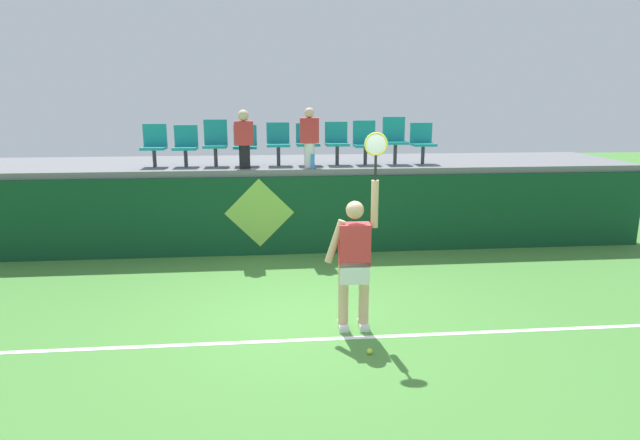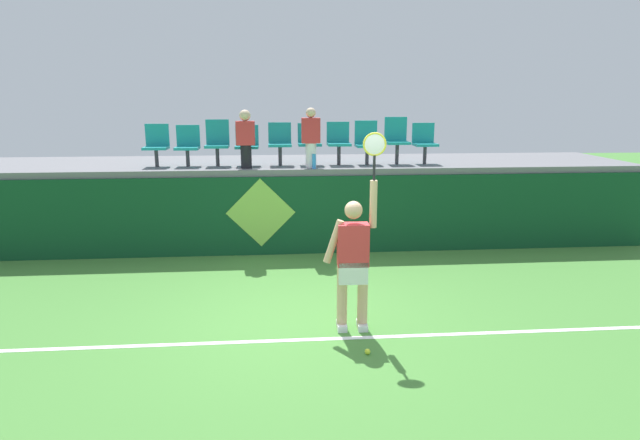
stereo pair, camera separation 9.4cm
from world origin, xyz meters
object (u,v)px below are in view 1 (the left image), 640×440
Objects in this scene: stadium_chair_6 at (337,141)px; spectator_1 at (244,138)px; stadium_chair_4 at (278,141)px; stadium_chair_9 at (422,141)px; spectator_0 at (309,137)px; stadium_chair_1 at (186,144)px; stadium_chair_0 at (154,144)px; stadium_chair_8 at (395,138)px; water_bottle at (313,161)px; stadium_chair_2 at (215,141)px; stadium_chair_3 at (245,143)px; tennis_player at (355,258)px; stadium_chair_7 at (365,141)px; tennis_ball at (370,351)px; stadium_chair_5 at (308,141)px.

spectator_1 reaches higher than stadium_chair_6.
stadium_chair_4 reaches higher than stadium_chair_9.
stadium_chair_9 is 2.31m from spectator_0.
stadium_chair_1 is at bearing 179.98° from stadium_chair_9.
stadium_chair_0 is at bearing 179.96° from stadium_chair_9.
spectator_1 is (-1.20, 0.00, -0.01)m from spectator_0.
stadium_chair_0 is at bearing -179.96° from stadium_chair_8.
stadium_chair_1 is 0.95× the size of stadium_chair_4.
stadium_chair_6 reaches higher than water_bottle.
stadium_chair_8 reaches higher than stadium_chair_2.
stadium_chair_1 is 1.75m from stadium_chair_4.
spectator_0 is (-2.27, -0.42, 0.13)m from stadium_chair_9.
spectator_0 is at bearing -13.84° from stadium_chair_2.
spectator_0 reaches higher than stadium_chair_3.
stadium_chair_2 is (1.14, 0.01, 0.04)m from stadium_chair_0.
tennis_player is 4.34m from stadium_chair_7.
stadium_chair_0 reaches higher than tennis_ball.
stadium_chair_2 is at bearing 179.98° from stadium_chair_8.
water_bottle is at bearing -165.11° from stadium_chair_9.
water_bottle is at bearing -131.37° from stadium_chair_6.
spectator_0 is at bearing -158.91° from stadium_chair_7.
stadium_chair_6 is at bearing -179.33° from stadium_chair_7.
stadium_chair_7 reaches higher than stadium_chair_0.
stadium_chair_5 is at bearing -0.11° from stadium_chair_3.
stadium_chair_3 is at bearing -179.82° from stadium_chair_7.
stadium_chair_6 is (2.89, -0.00, 0.04)m from stadium_chair_1.
stadium_chair_1 is at bearing 179.89° from stadium_chair_5.
tennis_ball is 4.89m from spectator_0.
stadium_chair_9 is at bearing 64.13° from tennis_player.
spectator_0 is at bearing -19.49° from stadium_chair_3.
stadium_chair_8 reaches higher than tennis_player.
stadium_chair_0 is 0.98× the size of stadium_chair_4.
spectator_0 is (0.57, -0.43, 0.12)m from stadium_chair_4.
stadium_chair_1 is 0.97× the size of stadium_chair_9.
stadium_chair_9 is (5.16, -0.00, 0.01)m from stadium_chair_0.
tennis_ball is 5.43m from stadium_chair_3.
stadium_chair_1 is at bearing 165.92° from water_bottle.
stadium_chair_8 is (4.03, 0.01, 0.09)m from stadium_chair_1.
stadium_chair_1 is 2.89m from stadium_chair_6.
tennis_player reaches higher than stadium_chair_4.
stadium_chair_3 is 2.32m from stadium_chair_7.
water_bottle is 0.47m from spectator_0.
tennis_player is 4.51m from stadium_chair_8.
tennis_ball is at bearing -70.58° from spectator_1.
stadium_chair_4 is at bearing -0.05° from stadium_chair_1.
stadium_chair_6 is at bearing 48.63° from water_bottle.
stadium_chair_5 is (1.20, -0.00, 0.03)m from stadium_chair_3.
tennis_player is 2.25× the size of spectator_0.
stadium_chair_4 is at bearing 33.93° from spectator_1.
stadium_chair_2 is 1.07× the size of stadium_chair_4.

